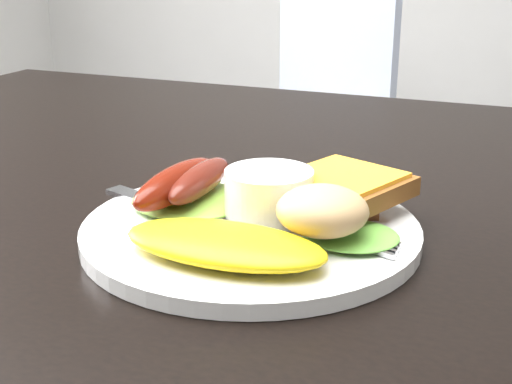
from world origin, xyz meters
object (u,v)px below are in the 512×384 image
dining_chair (316,139)px  plate (251,230)px  person (247,91)px  dining_table (276,203)px

dining_chair → plate: (0.37, -1.35, 0.31)m
person → dining_table: bearing=125.4°
dining_chair → dining_table: bearing=-56.5°
dining_table → plate: size_ratio=4.98×
dining_table → dining_chair: 1.30m
person → plate: bearing=123.0°
person → plate: size_ratio=5.93×
dining_table → plate: plate is taller
dining_chair → person: person is taller
dining_table → plate: 0.13m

